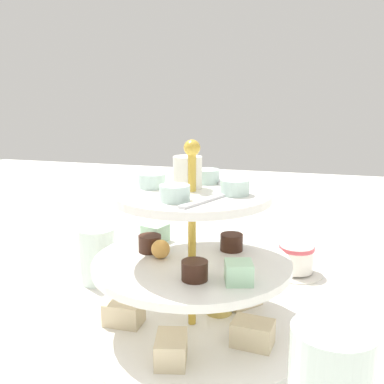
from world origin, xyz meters
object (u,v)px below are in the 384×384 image
(tiered_serving_stand, at_px, (192,277))
(teacup_with_saucer, at_px, (296,260))
(water_glass_mid_back, at_px, (97,255))
(water_glass_short_left, at_px, (222,245))

(tiered_serving_stand, relative_size, teacup_with_saucer, 3.38)
(tiered_serving_stand, xyz_separation_m, water_glass_mid_back, (0.11, 0.19, -0.03))
(water_glass_short_left, bearing_deg, tiered_serving_stand, -177.44)
(teacup_with_saucer, bearing_deg, water_glass_mid_back, 110.26)
(water_glass_short_left, relative_size, water_glass_mid_back, 0.73)
(water_glass_short_left, xyz_separation_m, teacup_with_saucer, (-0.02, -0.13, -0.01))
(tiered_serving_stand, distance_m, water_glass_short_left, 0.25)
(tiered_serving_stand, height_order, water_glass_mid_back, tiered_serving_stand)
(teacup_with_saucer, height_order, water_glass_mid_back, water_glass_mid_back)
(water_glass_short_left, distance_m, water_glass_mid_back, 0.22)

